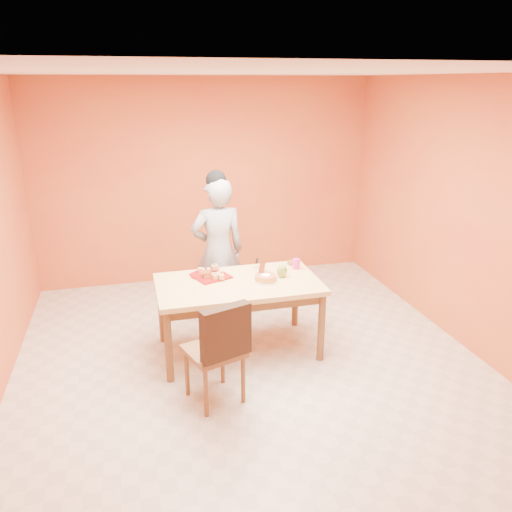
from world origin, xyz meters
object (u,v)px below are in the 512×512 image
object	(u,v)px
checker_tin	(293,263)
pastry_platter	(211,276)
egg_ornament	(282,271)
dining_chair	(214,349)
person	(218,251)
sponge_cake	(266,278)
dining_table	(238,291)
red_dinner_plate	(203,275)
magenta_glass	(296,264)

from	to	relation	value
checker_tin	pastry_platter	bearing A→B (deg)	-171.44
egg_ornament	checker_tin	world-z (taller)	egg_ornament
dining_chair	checker_tin	distance (m)	1.57
pastry_platter	checker_tin	world-z (taller)	checker_tin
person	sponge_cake	distance (m)	0.88
dining_table	sponge_cake	world-z (taller)	sponge_cake
sponge_cake	pastry_platter	bearing A→B (deg)	153.55
pastry_platter	red_dinner_plate	bearing A→B (deg)	143.16
checker_tin	egg_ornament	bearing A→B (deg)	-124.32
egg_ornament	checker_tin	bearing A→B (deg)	61.95
dining_table	magenta_glass	distance (m)	0.72
sponge_cake	checker_tin	world-z (taller)	sponge_cake
dining_table	red_dinner_plate	xyz separation A→B (m)	(-0.31, 0.25, 0.10)
egg_ornament	dining_chair	bearing A→B (deg)	-130.44
red_dinner_plate	checker_tin	size ratio (longest dim) A/B	2.27
magenta_glass	egg_ornament	bearing A→B (deg)	-138.75
sponge_cake	egg_ornament	xyz separation A→B (m)	(0.19, 0.06, 0.03)
red_dinner_plate	dining_table	bearing A→B (deg)	-39.64
sponge_cake	magenta_glass	xyz separation A→B (m)	(0.41, 0.25, 0.02)
dining_table	sponge_cake	xyz separation A→B (m)	(0.27, -0.05, 0.13)
person	magenta_glass	xyz separation A→B (m)	(0.73, -0.57, -0.02)
checker_tin	dining_chair	bearing A→B (deg)	-133.56
dining_chair	egg_ornament	distance (m)	1.20
dining_chair	egg_ornament	xyz separation A→B (m)	(0.84, 0.79, 0.33)
magenta_glass	checker_tin	distance (m)	0.14
pastry_platter	egg_ornament	distance (m)	0.72
egg_ornament	magenta_glass	size ratio (longest dim) A/B	1.27
dining_table	egg_ornament	distance (m)	0.48
red_dinner_plate	person	bearing A→B (deg)	63.96
pastry_platter	red_dinner_plate	xyz separation A→B (m)	(-0.07, 0.05, -0.00)
egg_ornament	magenta_glass	bearing A→B (deg)	47.53
magenta_glass	pastry_platter	bearing A→B (deg)	-179.94
pastry_platter	egg_ornament	world-z (taller)	egg_ornament
dining_table	magenta_glass	size ratio (longest dim) A/B	14.95
pastry_platter	magenta_glass	distance (m)	0.91
dining_table	dining_chair	xyz separation A→B (m)	(-0.39, -0.78, -0.16)
sponge_cake	dining_table	bearing A→B (deg)	169.52
person	dining_chair	bearing A→B (deg)	74.76
person	sponge_cake	size ratio (longest dim) A/B	7.57
person	dining_table	bearing A→B (deg)	90.98
red_dinner_plate	egg_ornament	bearing A→B (deg)	-17.62
dining_table	dining_chair	world-z (taller)	dining_chair
sponge_cake	egg_ornament	bearing A→B (deg)	18.15
dining_table	egg_ornament	size ratio (longest dim) A/B	11.77
red_dinner_plate	magenta_glass	xyz separation A→B (m)	(0.98, -0.05, 0.05)
dining_table	magenta_glass	bearing A→B (deg)	16.73
checker_tin	red_dinner_plate	bearing A→B (deg)	-175.08
pastry_platter	egg_ornament	xyz separation A→B (m)	(0.69, -0.19, 0.06)
dining_chair	pastry_platter	distance (m)	1.03
pastry_platter	dining_chair	bearing A→B (deg)	-98.70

